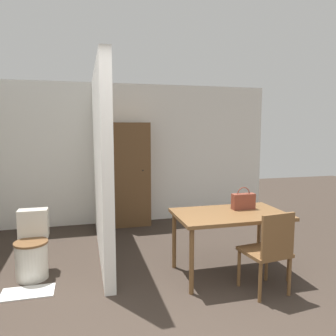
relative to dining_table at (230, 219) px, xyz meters
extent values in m
cube|color=white|center=(-0.88, 2.55, 0.58)|extent=(5.39, 0.12, 2.50)
cube|color=white|center=(-1.40, 1.16, 0.58)|extent=(0.12, 2.66, 2.50)
cube|color=brown|center=(0.00, 0.00, 0.05)|extent=(1.28, 0.79, 0.04)
cylinder|color=brown|center=(-0.58, -0.34, -0.32)|extent=(0.05, 0.05, 0.70)
cylinder|color=brown|center=(0.58, -0.34, -0.32)|extent=(0.05, 0.05, 0.70)
cylinder|color=brown|center=(-0.58, 0.34, -0.32)|extent=(0.05, 0.05, 0.70)
cylinder|color=brown|center=(0.58, 0.34, -0.32)|extent=(0.05, 0.05, 0.70)
cube|color=brown|center=(0.18, -0.46, -0.24)|extent=(0.48, 0.48, 0.04)
cube|color=brown|center=(0.21, -0.65, 0.00)|extent=(0.38, 0.08, 0.44)
cylinder|color=brown|center=(-0.02, -0.30, -0.46)|extent=(0.04, 0.04, 0.41)
cylinder|color=brown|center=(0.34, -0.25, -0.46)|extent=(0.04, 0.04, 0.41)
cylinder|color=brown|center=(0.02, -0.66, -0.46)|extent=(0.04, 0.04, 0.41)
cylinder|color=brown|center=(0.39, -0.62, -0.46)|extent=(0.04, 0.04, 0.41)
cylinder|color=silver|center=(-2.23, 0.45, -0.46)|extent=(0.35, 0.35, 0.41)
cylinder|color=brown|center=(-2.23, 0.45, -0.24)|extent=(0.37, 0.37, 0.02)
cube|color=silver|center=(-2.23, 0.70, -0.09)|extent=(0.34, 0.18, 0.34)
cube|color=brown|center=(0.23, 0.12, 0.17)|extent=(0.28, 0.10, 0.19)
torus|color=brown|center=(0.23, 0.12, 0.26)|extent=(0.16, 0.01, 0.16)
cube|color=brown|center=(-0.82, 2.29, 0.24)|extent=(0.63, 0.37, 1.81)
sphere|color=black|center=(-0.65, 2.09, 0.33)|extent=(0.02, 0.02, 0.02)
cube|color=silver|center=(-2.23, 0.10, -0.66)|extent=(0.53, 0.29, 0.01)
camera|label=1|loc=(-1.62, -3.40, 1.05)|focal=35.00mm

